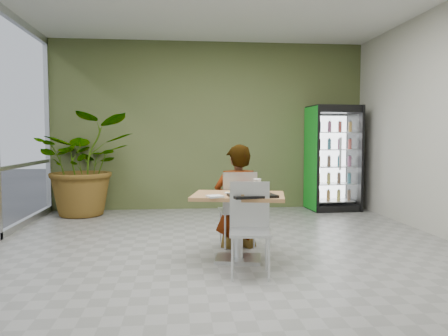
{
  "coord_description": "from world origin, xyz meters",
  "views": [
    {
      "loc": [
        -0.56,
        -4.91,
        1.38
      ],
      "look_at": [
        -0.02,
        0.46,
        1.0
      ],
      "focal_mm": 35.0,
      "sensor_mm": 36.0,
      "label": 1
    }
  ],
  "objects_px": {
    "chair_near": "(250,220)",
    "soda_cup": "(257,186)",
    "seated_woman": "(237,208)",
    "beverage_fridge": "(333,158)",
    "chair_far": "(238,203)",
    "cafeteria_tray": "(252,195)",
    "potted_plant": "(85,164)",
    "dining_table": "(238,213)"
  },
  "relations": [
    {
      "from": "chair_far",
      "to": "seated_woman",
      "type": "relative_size",
      "value": 0.6
    },
    {
      "from": "dining_table",
      "to": "potted_plant",
      "type": "xyz_separation_m",
      "value": [
        -2.32,
        3.14,
        0.37
      ]
    },
    {
      "from": "soda_cup",
      "to": "cafeteria_tray",
      "type": "xyz_separation_m",
      "value": [
        -0.1,
        -0.31,
        -0.06
      ]
    },
    {
      "from": "dining_table",
      "to": "soda_cup",
      "type": "distance_m",
      "value": 0.38
    },
    {
      "from": "chair_far",
      "to": "chair_near",
      "type": "xyz_separation_m",
      "value": [
        -0.02,
        -1.02,
        -0.02
      ]
    },
    {
      "from": "soda_cup",
      "to": "cafeteria_tray",
      "type": "height_order",
      "value": "soda_cup"
    },
    {
      "from": "dining_table",
      "to": "beverage_fridge",
      "type": "relative_size",
      "value": 0.57
    },
    {
      "from": "dining_table",
      "to": "cafeteria_tray",
      "type": "bearing_deg",
      "value": -62.74
    },
    {
      "from": "soda_cup",
      "to": "potted_plant",
      "type": "relative_size",
      "value": 0.09
    },
    {
      "from": "chair_near",
      "to": "cafeteria_tray",
      "type": "bearing_deg",
      "value": 81.17
    },
    {
      "from": "dining_table",
      "to": "soda_cup",
      "type": "relative_size",
      "value": 7.01
    },
    {
      "from": "soda_cup",
      "to": "beverage_fridge",
      "type": "height_order",
      "value": "beverage_fridge"
    },
    {
      "from": "dining_table",
      "to": "chair_near",
      "type": "distance_m",
      "value": 0.45
    },
    {
      "from": "cafeteria_tray",
      "to": "chair_far",
      "type": "bearing_deg",
      "value": 93.01
    },
    {
      "from": "chair_far",
      "to": "soda_cup",
      "type": "height_order",
      "value": "chair_far"
    },
    {
      "from": "beverage_fridge",
      "to": "chair_near",
      "type": "bearing_deg",
      "value": -123.74
    },
    {
      "from": "chair_far",
      "to": "beverage_fridge",
      "type": "height_order",
      "value": "beverage_fridge"
    },
    {
      "from": "chair_far",
      "to": "beverage_fridge",
      "type": "relative_size",
      "value": 0.48
    },
    {
      "from": "soda_cup",
      "to": "cafeteria_tray",
      "type": "distance_m",
      "value": 0.33
    },
    {
      "from": "dining_table",
      "to": "chair_far",
      "type": "bearing_deg",
      "value": 82.29
    },
    {
      "from": "chair_near",
      "to": "cafeteria_tray",
      "type": "relative_size",
      "value": 1.96
    },
    {
      "from": "chair_far",
      "to": "soda_cup",
      "type": "xyz_separation_m",
      "value": [
        0.15,
        -0.49,
        0.27
      ]
    },
    {
      "from": "dining_table",
      "to": "potted_plant",
      "type": "bearing_deg",
      "value": 126.41
    },
    {
      "from": "chair_near",
      "to": "chair_far",
      "type": "bearing_deg",
      "value": 96.12
    },
    {
      "from": "chair_far",
      "to": "chair_near",
      "type": "relative_size",
      "value": 1.03
    },
    {
      "from": "soda_cup",
      "to": "beverage_fridge",
      "type": "distance_m",
      "value": 3.77
    },
    {
      "from": "seated_woman",
      "to": "soda_cup",
      "type": "xyz_separation_m",
      "value": [
        0.15,
        -0.54,
        0.33
      ]
    },
    {
      "from": "cafeteria_tray",
      "to": "potted_plant",
      "type": "bearing_deg",
      "value": 125.84
    },
    {
      "from": "chair_near",
      "to": "beverage_fridge",
      "type": "height_order",
      "value": "beverage_fridge"
    },
    {
      "from": "chair_near",
      "to": "soda_cup",
      "type": "relative_size",
      "value": 5.75
    },
    {
      "from": "chair_far",
      "to": "beverage_fridge",
      "type": "bearing_deg",
      "value": -132.63
    },
    {
      "from": "seated_woman",
      "to": "cafeteria_tray",
      "type": "height_order",
      "value": "seated_woman"
    },
    {
      "from": "seated_woman",
      "to": "beverage_fridge",
      "type": "bearing_deg",
      "value": -133.24
    },
    {
      "from": "beverage_fridge",
      "to": "potted_plant",
      "type": "xyz_separation_m",
      "value": [
        -4.57,
        -0.11,
        -0.08
      ]
    },
    {
      "from": "chair_near",
      "to": "seated_woman",
      "type": "bearing_deg",
      "value": 96.52
    },
    {
      "from": "soda_cup",
      "to": "cafeteria_tray",
      "type": "bearing_deg",
      "value": -108.62
    },
    {
      "from": "chair_near",
      "to": "beverage_fridge",
      "type": "xyz_separation_m",
      "value": [
        2.2,
        3.7,
        0.45
      ]
    },
    {
      "from": "cafeteria_tray",
      "to": "potted_plant",
      "type": "height_order",
      "value": "potted_plant"
    },
    {
      "from": "beverage_fridge",
      "to": "potted_plant",
      "type": "bearing_deg",
      "value": 178.38
    },
    {
      "from": "dining_table",
      "to": "cafeteria_tray",
      "type": "distance_m",
      "value": 0.35
    },
    {
      "from": "chair_near",
      "to": "seated_woman",
      "type": "distance_m",
      "value": 1.07
    },
    {
      "from": "dining_table",
      "to": "soda_cup",
      "type": "height_order",
      "value": "soda_cup"
    }
  ]
}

